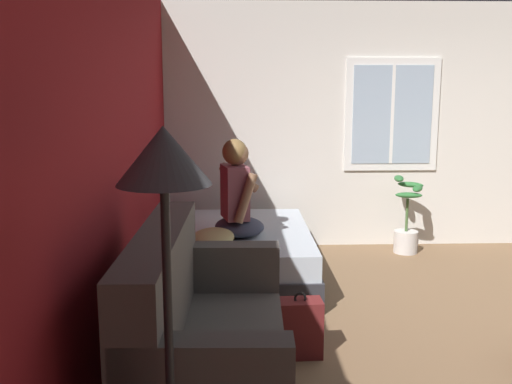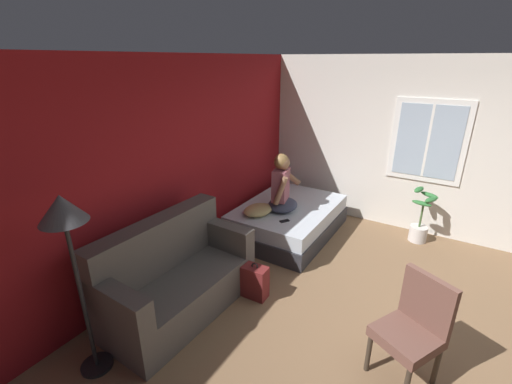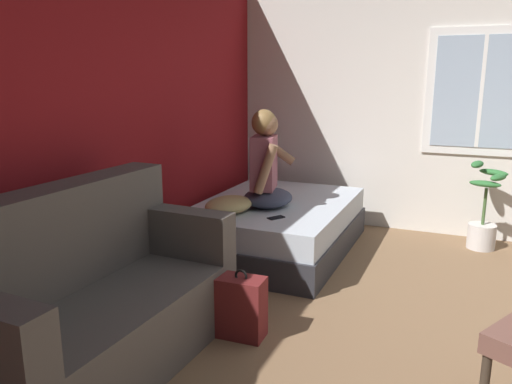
# 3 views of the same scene
# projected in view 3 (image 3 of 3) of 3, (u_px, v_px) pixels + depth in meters

# --- Properties ---
(wall_back_accent) EXTENTS (10.19, 0.16, 2.70)m
(wall_back_accent) POSITION_uv_depth(u_px,v_px,m) (90.00, 117.00, 3.59)
(wall_back_accent) COLOR maroon
(wall_back_accent) RESTS_ON ground
(bed) EXTENTS (1.87, 1.34, 0.48)m
(bed) POSITION_uv_depth(u_px,v_px,m) (276.00, 226.00, 4.79)
(bed) COLOR #2D2D33
(bed) RESTS_ON ground
(couch) EXTENTS (1.72, 0.87, 1.04)m
(couch) POSITION_uv_depth(u_px,v_px,m) (93.00, 302.00, 2.82)
(couch) COLOR #514C47
(couch) RESTS_ON ground
(person_seated) EXTENTS (0.61, 0.54, 0.88)m
(person_seated) POSITION_uv_depth(u_px,v_px,m) (266.00, 168.00, 4.48)
(person_seated) COLOR #383D51
(person_seated) RESTS_ON bed
(backpack) EXTENTS (0.24, 0.31, 0.46)m
(backpack) POSITION_uv_depth(u_px,v_px,m) (242.00, 308.00, 3.19)
(backpack) COLOR maroon
(backpack) RESTS_ON ground
(throw_pillow) EXTENTS (0.54, 0.45, 0.14)m
(throw_pillow) POSITION_uv_depth(u_px,v_px,m) (229.00, 205.00, 4.32)
(throw_pillow) COLOR tan
(throw_pillow) RESTS_ON bed
(cell_phone) EXTENTS (0.16, 0.13, 0.01)m
(cell_phone) POSITION_uv_depth(u_px,v_px,m) (276.00, 218.00, 4.17)
(cell_phone) COLOR black
(cell_phone) RESTS_ON bed
(potted_plant) EXTENTS (0.39, 0.37, 0.85)m
(potted_plant) POSITION_uv_depth(u_px,v_px,m) (483.00, 218.00, 4.80)
(potted_plant) COLOR silver
(potted_plant) RESTS_ON ground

